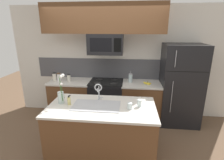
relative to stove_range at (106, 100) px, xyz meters
The scene contains 21 objects.
ground_plane 1.01m from the stove_range, 90.00° to the right, with size 10.00×10.00×0.00m, color brown.
rear_partition 0.97m from the stove_range, 51.72° to the left, with size 5.20×0.10×2.60m, color silver.
splash_band 0.76m from the stove_range, 90.00° to the left, with size 3.47×0.01×0.48m, color #4C4C51.
back_counter_left 0.85m from the stove_range, behind, with size 0.96×0.65×0.91m.
back_counter_right 0.80m from the stove_range, ahead, with size 0.88×0.65×0.91m.
stove_range is the anchor object (origin of this frame).
microwave 1.31m from the stove_range, 89.84° to the right, with size 0.74×0.40×0.43m.
upper_cabinet_band 1.82m from the stove_range, 130.51° to the right, with size 2.54×0.34×0.60m, color brown.
refrigerator 1.70m from the stove_range, ahead, with size 0.84×0.74×1.79m.
storage_jar_tall 1.33m from the stove_range, behind, with size 0.09×0.09×0.20m.
storage_jar_medium 1.23m from the stove_range, behind, with size 0.09×0.09×0.19m.
storage_jar_short 1.02m from the stove_range, behind, with size 0.08×0.08×0.16m.
banana_bunch 1.04m from the stove_range, ahead, with size 0.19×0.15×0.08m.
french_press 0.78m from the stove_range, ahead, with size 0.09×0.09×0.27m.
island_counter 1.25m from the stove_range, 85.46° to the right, with size 1.72×0.92×0.91m.
kitchen_sink 1.31m from the stove_range, 89.48° to the right, with size 0.76×0.44×0.16m.
sink_faucet 1.22m from the stove_range, 89.32° to the right, with size 0.14×0.14×0.31m.
dish_soap_bottle 1.42m from the stove_range, 109.14° to the right, with size 0.06×0.05×0.16m.
drinking_glass 1.50m from the stove_range, 67.21° to the right, with size 0.08×0.08×0.10m.
spare_glass 1.48m from the stove_range, 59.90° to the right, with size 0.07×0.07×0.12m.
flower_vase 1.46m from the stove_range, 115.56° to the right, with size 0.13×0.17×0.50m.
Camera 1 is at (0.53, -2.86, 2.14)m, focal length 28.00 mm.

